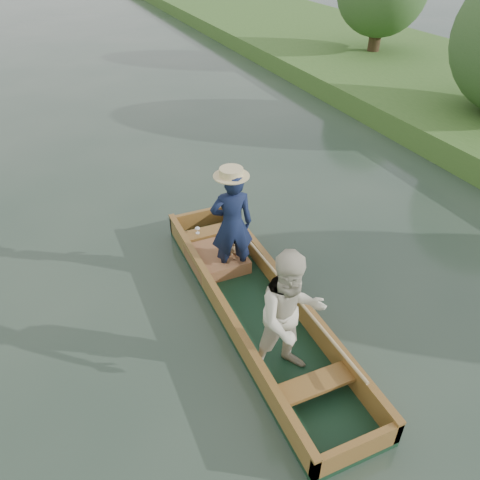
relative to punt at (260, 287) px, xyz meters
name	(u,v)px	position (x,y,z in m)	size (l,w,h in m)	color
ground	(256,314)	(0.04, 0.17, -0.67)	(120.00, 120.00, 0.00)	#283D30
trees_far	(118,40)	(-0.21, 7.04, 1.82)	(22.82, 12.98, 4.46)	#47331E
punt	(260,287)	(0.00, 0.00, 0.00)	(1.13, 5.00, 1.89)	#13311E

